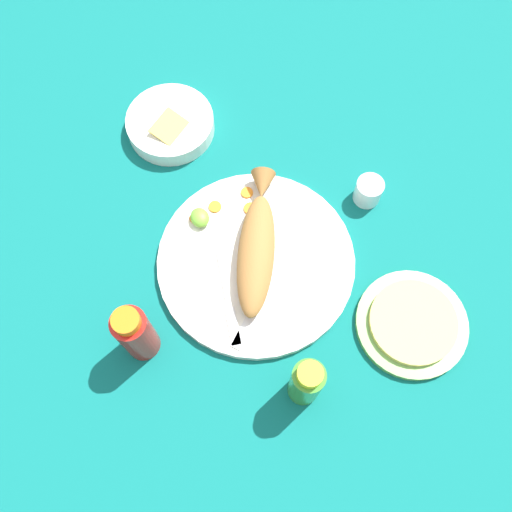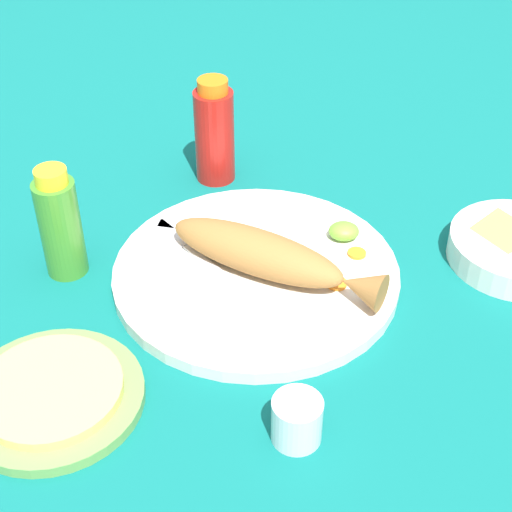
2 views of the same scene
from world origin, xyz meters
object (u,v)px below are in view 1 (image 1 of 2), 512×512
at_px(fried_fish, 257,246).
at_px(tortilla_plate, 411,324).
at_px(hot_sauce_bottle_red, 136,333).
at_px(fork_far, 229,303).
at_px(guacamole_bowl, 170,124).
at_px(salt_cup, 368,192).
at_px(fork_near, 255,309).
at_px(hot_sauce_bottle_green, 306,382).
at_px(main_plate, 256,262).

distance_m(fried_fish, tortilla_plate, 0.31).
distance_m(fried_fish, hot_sauce_bottle_red, 0.27).
height_order(fork_far, guacamole_bowl, guacamole_bowl).
bearing_deg(salt_cup, fork_near, -65.97).
height_order(fried_fish, guacamole_bowl, fried_fish).
xyz_separation_m(hot_sauce_bottle_red, salt_cup, (-0.11, 0.50, -0.05)).
bearing_deg(fried_fish, hot_sauce_bottle_green, 22.26).
bearing_deg(tortilla_plate, fried_fish, -139.42).
distance_m(fork_far, hot_sauce_bottle_red, 0.18).
distance_m(main_plate, salt_cup, 0.26).
distance_m(hot_sauce_bottle_red, guacamole_bowl, 0.46).
bearing_deg(fried_fish, tortilla_plate, 68.51).
xyz_separation_m(fork_near, hot_sauce_bottle_red, (-0.02, -0.21, 0.06)).
xyz_separation_m(salt_cup, tortilla_plate, (0.26, -0.05, -0.02)).
bearing_deg(hot_sauce_bottle_red, tortilla_plate, 71.06).
height_order(fork_near, guacamole_bowl, guacamole_bowl).
height_order(salt_cup, tortilla_plate, salt_cup).
distance_m(fork_near, hot_sauce_bottle_red, 0.22).
bearing_deg(tortilla_plate, fork_far, -119.43).
bearing_deg(hot_sauce_bottle_red, fork_far, 92.30).
height_order(main_plate, guacamole_bowl, guacamole_bowl).
bearing_deg(fork_far, tortilla_plate, 72.35).
relative_size(fork_far, salt_cup, 3.46).
relative_size(hot_sauce_bottle_green, tortilla_plate, 0.77).
xyz_separation_m(fried_fish, fork_near, (0.10, -0.05, -0.03)).
xyz_separation_m(fork_near, tortilla_plate, (0.13, 0.25, -0.01)).
bearing_deg(hot_sauce_bottle_green, hot_sauce_bottle_red, -129.04).
bearing_deg(fork_near, hot_sauce_bottle_green, 57.14).
distance_m(fork_near, tortilla_plate, 0.28).
distance_m(fried_fish, guacamole_bowl, 0.33).
xyz_separation_m(hot_sauce_bottle_green, salt_cup, (-0.29, 0.27, -0.05)).
relative_size(fork_near, tortilla_plate, 0.75).
bearing_deg(fork_near, tortilla_plate, 111.72).
bearing_deg(main_plate, salt_cup, 99.74).
bearing_deg(fried_fish, hot_sauce_bottle_red, -44.60).
xyz_separation_m(guacamole_bowl, tortilla_plate, (0.57, 0.25, -0.01)).
bearing_deg(guacamole_bowl, salt_cup, 44.82).
relative_size(fork_near, hot_sauce_bottle_red, 0.92).
bearing_deg(guacamole_bowl, fried_fish, 9.00).
xyz_separation_m(hot_sauce_bottle_red, hot_sauce_bottle_green, (0.18, 0.23, -0.00)).
relative_size(fork_near, salt_cup, 2.82).
xyz_separation_m(hot_sauce_bottle_red, guacamole_bowl, (-0.41, 0.20, -0.06)).
distance_m(main_plate, fried_fish, 0.04).
height_order(main_plate, hot_sauce_bottle_red, hot_sauce_bottle_red).
xyz_separation_m(fried_fish, hot_sauce_bottle_green, (0.26, -0.03, 0.03)).
distance_m(fried_fish, salt_cup, 0.25).
distance_m(salt_cup, tortilla_plate, 0.27).
distance_m(fork_near, hot_sauce_bottle_green, 0.17).
height_order(hot_sauce_bottle_green, salt_cup, hot_sauce_bottle_green).
bearing_deg(salt_cup, guacamole_bowl, -135.18).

